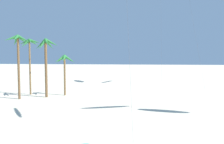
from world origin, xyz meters
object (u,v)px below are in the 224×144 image
palm_tree_3 (46,51)px  palm_tree_0 (18,47)px  palm_tree_2 (64,62)px  palm_tree_1 (30,47)px

palm_tree_3 → palm_tree_0: bearing=-151.2°
palm_tree_3 → palm_tree_2: bearing=40.7°
palm_tree_2 → palm_tree_1: bearing=177.3°
palm_tree_0 → palm_tree_1: bearing=88.8°
palm_tree_1 → palm_tree_2: size_ratio=1.39×
palm_tree_3 → palm_tree_1: bearing=146.3°
palm_tree_0 → palm_tree_1: (0.10, 4.55, 0.13)m
palm_tree_0 → palm_tree_2: 8.00m
palm_tree_2 → palm_tree_3: palm_tree_3 is taller
palm_tree_2 → palm_tree_0: bearing=-146.0°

